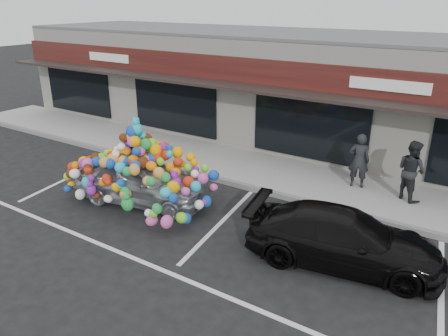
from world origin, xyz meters
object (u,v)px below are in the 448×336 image
Objects in this scene: black_sedan at (343,238)px; toy_car at (141,175)px; pedestrian_a at (359,160)px; pedestrian_b at (411,170)px.

toy_car is at bearing 80.44° from black_sedan.
black_sedan is at bearing 91.12° from pedestrian_a.
pedestrian_a reaches higher than black_sedan.
toy_car is 2.68× the size of pedestrian_a.
pedestrian_b is at bearing -69.33° from toy_car.
toy_car is 1.05× the size of black_sedan.
pedestrian_b is (0.56, 4.03, 0.40)m from black_sedan.
black_sedan is at bearing 116.24° from pedestrian_b.
black_sedan is (5.94, 0.11, -0.22)m from toy_car.
black_sedan is 4.23m from pedestrian_a.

